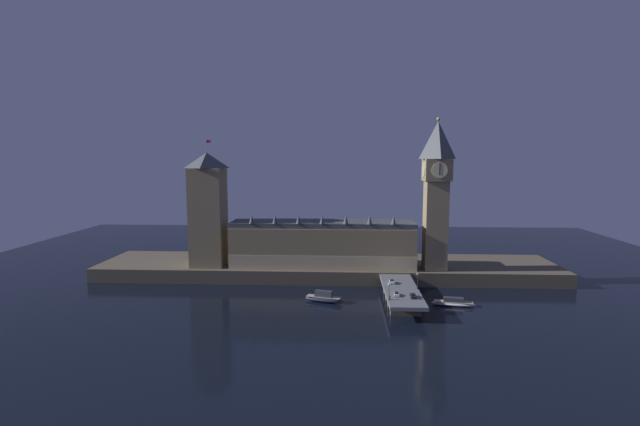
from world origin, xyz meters
TOP-DOWN VIEW (x-y plane):
  - ground_plane at (0.00, 0.00)m, footprint 400.00×400.00m
  - embankment at (0.00, 39.00)m, footprint 220.00×42.00m
  - parliament_hall at (-1.82, 30.61)m, footprint 85.43×20.58m
  - clock_tower at (49.60, 26.46)m, footprint 12.21×12.32m
  - victoria_tower at (-55.81, 29.04)m, footprint 15.38×15.38m
  - bridge at (30.73, -5.00)m, footprint 13.36×46.00m
  - car_northbound_lead at (27.79, 2.73)m, footprint 2.06×4.04m
  - car_northbound_trail at (27.79, -14.28)m, footprint 1.84×4.47m
  - car_southbound_lead at (33.66, -16.17)m, footprint 2.05×4.74m
  - pedestrian_near_rail at (24.85, -19.08)m, footprint 0.38×0.38m
  - street_lamp_near at (24.45, -19.72)m, footprint 1.34×0.60m
  - street_lamp_mid at (37.00, -5.00)m, footprint 1.34×0.60m
  - boat_upstream at (0.09, -5.40)m, footprint 16.16×8.08m
  - boat_downstream at (50.64, -7.41)m, footprint 17.14×6.65m

SIDE VIEW (x-z plane):
  - ground_plane at x=0.00m, z-range 0.00..0.00m
  - boat_downstream at x=50.64m, z-range -0.45..2.89m
  - boat_upstream at x=0.09m, z-range -0.63..4.06m
  - embankment at x=0.00m, z-range 0.00..6.39m
  - bridge at x=30.73m, z-range 0.97..6.79m
  - car_northbound_trail at x=27.79m, z-range 5.78..7.12m
  - car_southbound_lead at x=33.66m, z-range 5.78..7.22m
  - car_northbound_lead at x=27.79m, z-range 5.78..7.34m
  - pedestrian_near_rail at x=24.85m, z-range 5.88..7.61m
  - street_lamp_near at x=24.45m, z-range 6.61..12.81m
  - street_lamp_mid at x=37.00m, z-range 6.65..13.22m
  - parliament_hall at x=-1.82m, z-range 4.27..29.62m
  - victoria_tower at x=-55.81m, z-range 3.51..62.73m
  - clock_tower at x=49.60m, z-range 8.39..77.07m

